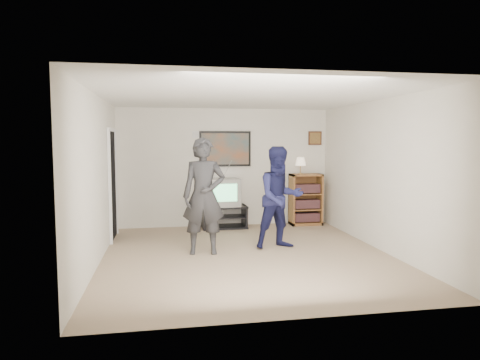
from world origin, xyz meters
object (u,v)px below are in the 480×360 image
object	(u,v)px
crt_television	(222,192)
person_tall	(204,196)
media_stand	(224,217)
bookshelf	(306,199)
person_short	(280,198)

from	to	relation	value
crt_television	person_tall	distance (m)	2.06
media_stand	bookshelf	bearing A→B (deg)	-0.03
person_tall	crt_television	bearing A→B (deg)	79.98
media_stand	bookshelf	xyz separation A→B (m)	(1.80, 0.05, 0.32)
bookshelf	person_short	bearing A→B (deg)	-120.09
person_tall	person_short	distance (m)	1.31
media_stand	person_short	xyz separation A→B (m)	(0.70, -1.85, 0.63)
crt_television	person_short	world-z (taller)	person_short
crt_television	bookshelf	size ratio (longest dim) A/B	0.61
bookshelf	person_short	xyz separation A→B (m)	(-1.10, -1.90, 0.31)
crt_television	person_short	xyz separation A→B (m)	(0.74, -1.85, 0.11)
bookshelf	person_short	world-z (taller)	person_short
bookshelf	person_short	distance (m)	2.21
crt_television	bookshelf	world-z (taller)	bookshelf
media_stand	crt_television	distance (m)	0.52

